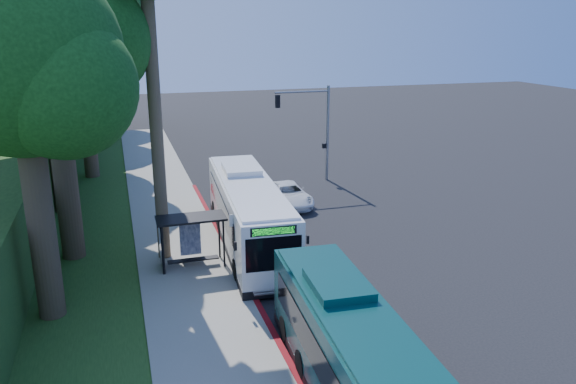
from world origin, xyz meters
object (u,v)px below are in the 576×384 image
object	(u,v)px
white_bus	(248,211)
bus_shelter	(186,232)
teal_bus	(357,360)
pickup	(288,194)

from	to	relation	value
white_bus	bus_shelter	bearing A→B (deg)	-146.86
white_bus	teal_bus	xyz separation A→B (m)	(-0.00, -13.87, -0.17)
bus_shelter	white_bus	xyz separation A→B (m)	(3.46, 1.95, 0.04)
bus_shelter	teal_bus	world-z (taller)	teal_bus
pickup	teal_bus	bearing A→B (deg)	-102.15
white_bus	teal_bus	bearing A→B (deg)	-86.27
bus_shelter	pickup	distance (m)	10.91
teal_bus	bus_shelter	bearing A→B (deg)	109.37
teal_bus	pickup	xyz separation A→B (m)	(4.00, 19.80, -0.98)
white_bus	pickup	distance (m)	7.24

